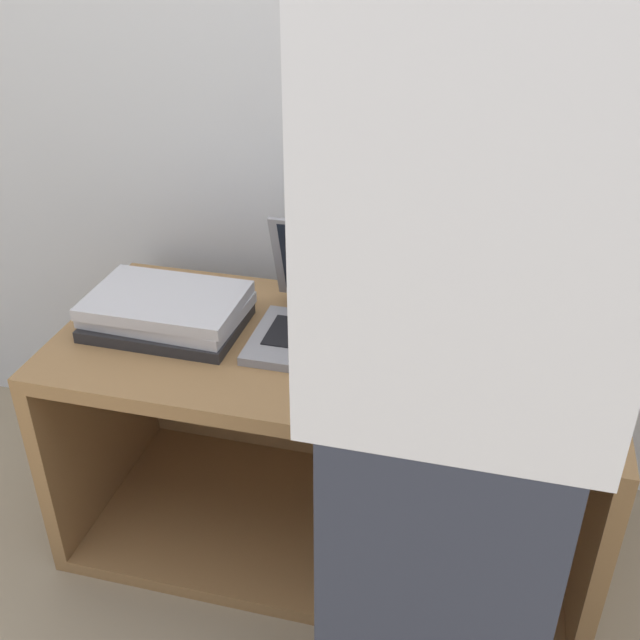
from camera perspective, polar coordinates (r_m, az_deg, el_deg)
The scene contains 7 objects.
ground_plane at distance 1.85m, azimuth -1.64°, elevation -22.05°, with size 12.00×12.00×0.00m, color gray.
wall_back at distance 1.80m, azimuth 3.99°, elevation 21.88°, with size 8.00×0.05×2.40m.
cart at distance 1.88m, azimuth 1.11°, elevation -8.51°, with size 1.24×0.57×0.57m.
laptop_open at distance 1.68m, azimuth 1.15°, elevation 0.26°, with size 0.35×0.32×0.24m.
laptop_stack_left at distance 1.76m, azimuth -11.58°, elevation 0.71°, with size 0.36×0.26×0.08m.
laptop_stack_right at distance 1.61m, azimuth 14.00°, elevation -2.65°, with size 0.37×0.26×0.08m.
person at distance 1.01m, azimuth 10.40°, elevation -5.39°, with size 0.40×0.53×1.74m.
Camera 1 is at (0.32, -1.08, 1.47)m, focal length 42.00 mm.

